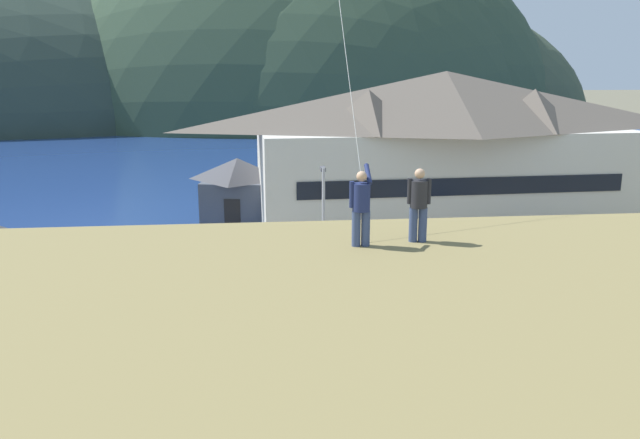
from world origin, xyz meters
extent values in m
plane|color=#66604C|center=(0.00, 0.00, 0.00)|extent=(600.00, 600.00, 0.00)
cube|color=gray|center=(0.00, 5.00, 0.05)|extent=(40.00, 20.00, 0.10)
cube|color=navy|center=(0.00, 60.00, 0.01)|extent=(360.00, 84.00, 0.03)
ellipsoid|color=#334733|center=(7.68, 114.83, 0.00)|extent=(106.30, 68.60, 83.43)
ellipsoid|color=#334733|center=(13.14, 110.06, 0.00)|extent=(81.56, 62.63, 74.28)
ellipsoid|color=#3D4C38|center=(19.80, 116.36, 0.00)|extent=(101.59, 49.27, 56.01)
cube|color=beige|center=(10.26, 21.15, 3.50)|extent=(25.15, 9.58, 7.01)
cube|color=black|center=(10.45, 16.86, 3.85)|extent=(21.06, 1.02, 1.10)
pyramid|color=#60564C|center=(10.26, 21.15, 8.92)|extent=(26.67, 10.50, 3.82)
pyramid|color=#60564C|center=(4.75, 19.41, 8.36)|extent=(4.87, 4.87, 2.68)
pyramid|color=#60564C|center=(15.90, 19.91, 8.36)|extent=(4.87, 4.87, 2.68)
cube|color=#474C56|center=(-3.75, 24.00, 1.67)|extent=(5.33, 5.08, 3.33)
pyramid|color=#47474C|center=(-3.75, 24.00, 4.09)|extent=(5.77, 5.57, 1.52)
cube|color=black|center=(-4.13, 21.84, 1.17)|extent=(1.09, 0.25, 2.33)
cube|color=#70604C|center=(-0.74, 33.72, 0.35)|extent=(3.20, 14.66, 0.70)
cube|color=navy|center=(-4.06, 30.78, 0.45)|extent=(2.41, 6.34, 0.90)
cube|color=navy|center=(-4.06, 30.78, 0.98)|extent=(2.34, 6.15, 0.16)
cube|color=silver|center=(-4.09, 30.31, 1.61)|extent=(1.52, 1.96, 1.10)
cube|color=#B28923|center=(5.04, 6.99, 0.82)|extent=(4.26, 1.95, 0.80)
cube|color=olive|center=(4.89, 6.99, 1.57)|extent=(2.16, 1.68, 0.70)
cube|color=black|center=(4.89, 6.99, 1.54)|extent=(2.20, 1.71, 0.32)
cylinder|color=black|center=(6.37, 6.02, 0.42)|extent=(0.65, 0.24, 0.64)
cylinder|color=black|center=(6.44, 7.85, 0.42)|extent=(0.65, 0.24, 0.64)
cylinder|color=black|center=(3.64, 6.12, 0.42)|extent=(0.65, 0.24, 0.64)
cylinder|color=black|center=(3.71, 7.95, 0.42)|extent=(0.65, 0.24, 0.64)
cube|color=silver|center=(-1.44, 7.69, 0.82)|extent=(4.32, 2.11, 0.80)
cube|color=beige|center=(-1.29, 7.67, 1.57)|extent=(2.21, 1.75, 0.70)
cube|color=black|center=(-1.29, 7.67, 1.54)|extent=(2.26, 1.79, 0.32)
cylinder|color=black|center=(-2.73, 8.70, 0.42)|extent=(0.65, 0.27, 0.64)
cylinder|color=black|center=(-2.87, 6.87, 0.42)|extent=(0.65, 0.27, 0.64)
cylinder|color=black|center=(-0.01, 8.50, 0.42)|extent=(0.65, 0.27, 0.64)
cylinder|color=black|center=(-0.15, 6.67, 0.42)|extent=(0.65, 0.27, 0.64)
cube|color=#B28923|center=(6.91, 0.47, 0.82)|extent=(4.23, 1.86, 0.80)
cube|color=olive|center=(7.06, 0.47, 1.57)|extent=(2.12, 1.63, 0.70)
cube|color=black|center=(7.06, 0.47, 1.54)|extent=(2.17, 1.66, 0.32)
cylinder|color=black|center=(5.53, 1.37, 0.42)|extent=(0.64, 0.23, 0.64)
cylinder|color=black|center=(5.56, -0.47, 0.42)|extent=(0.64, 0.23, 0.64)
cylinder|color=black|center=(8.26, 1.41, 0.42)|extent=(0.64, 0.23, 0.64)
cylinder|color=black|center=(8.29, -0.43, 0.42)|extent=(0.64, 0.23, 0.64)
cube|color=silver|center=(-3.80, 0.21, 0.82)|extent=(4.21, 1.83, 0.80)
cube|color=beige|center=(-3.95, 0.21, 1.57)|extent=(2.11, 1.61, 0.70)
cube|color=black|center=(-3.95, 0.21, 1.54)|extent=(2.15, 1.65, 0.32)
cylinder|color=black|center=(-2.44, -0.72, 0.42)|extent=(0.64, 0.22, 0.64)
cylinder|color=black|center=(-2.43, 1.12, 0.42)|extent=(0.64, 0.22, 0.64)
cylinder|color=black|center=(-5.17, -0.70, 0.42)|extent=(0.64, 0.22, 0.64)
cylinder|color=black|center=(-5.16, 1.14, 0.42)|extent=(0.64, 0.22, 0.64)
cube|color=navy|center=(12.52, 6.48, 0.82)|extent=(4.32, 2.10, 0.80)
cube|color=navy|center=(12.67, 6.47, 1.57)|extent=(2.21, 1.75, 0.70)
cube|color=black|center=(12.67, 6.47, 1.54)|extent=(2.25, 1.78, 0.32)
cylinder|color=black|center=(11.22, 7.49, 0.42)|extent=(0.65, 0.27, 0.64)
cylinder|color=black|center=(11.09, 5.66, 0.42)|extent=(0.65, 0.27, 0.64)
cylinder|color=black|center=(13.95, 7.29, 0.42)|extent=(0.65, 0.27, 0.64)
cylinder|color=black|center=(13.81, 5.46, 0.42)|extent=(0.65, 0.27, 0.64)
cube|color=#236633|center=(-10.55, 0.02, 0.82)|extent=(4.26, 1.96, 0.80)
cube|color=#1E562B|center=(-10.40, 0.01, 1.57)|extent=(2.16, 1.68, 0.70)
cube|color=black|center=(-10.40, 0.01, 1.54)|extent=(2.20, 1.71, 0.32)
cylinder|color=black|center=(-9.15, 0.88, 0.42)|extent=(0.65, 0.24, 0.64)
cylinder|color=black|center=(-9.22, -0.95, 0.42)|extent=(0.65, 0.24, 0.64)
cube|color=black|center=(-7.63, 5.45, 0.82)|extent=(4.33, 2.14, 0.80)
cube|color=black|center=(-7.48, 5.47, 1.57)|extent=(2.22, 1.77, 0.70)
cube|color=black|center=(-7.48, 5.47, 1.54)|extent=(2.27, 1.80, 0.32)
cylinder|color=black|center=(-9.07, 6.26, 0.42)|extent=(0.66, 0.27, 0.64)
cylinder|color=black|center=(-8.92, 4.43, 0.42)|extent=(0.66, 0.27, 0.64)
cylinder|color=black|center=(-6.35, 6.48, 0.42)|extent=(0.66, 0.27, 0.64)
cylinder|color=black|center=(-6.20, 4.65, 0.42)|extent=(0.66, 0.27, 0.64)
cube|color=#9EA3A8|center=(2.22, -0.13, 0.82)|extent=(4.20, 1.81, 0.80)
cube|color=gray|center=(2.07, -0.13, 1.57)|extent=(2.10, 1.60, 0.70)
cube|color=black|center=(2.07, -0.13, 1.54)|extent=(2.15, 1.64, 0.32)
cylinder|color=black|center=(3.58, -1.05, 0.42)|extent=(0.64, 0.22, 0.64)
cylinder|color=black|center=(3.58, 0.79, 0.42)|extent=(0.64, 0.22, 0.64)
cylinder|color=black|center=(0.85, -1.04, 0.42)|extent=(0.64, 0.22, 0.64)
cylinder|color=black|center=(0.85, 0.80, 0.42)|extent=(0.64, 0.22, 0.64)
cylinder|color=#ADADB2|center=(0.90, 10.50, 3.12)|extent=(0.16, 0.16, 6.05)
cube|color=#4C4C51|center=(0.90, 10.85, 6.05)|extent=(0.24, 0.70, 0.20)
cylinder|color=#384770|center=(-0.24, -6.82, 7.43)|extent=(0.20, 0.20, 0.82)
cylinder|color=#384770|center=(-0.02, -6.82, 7.43)|extent=(0.20, 0.20, 0.82)
cylinder|color=navy|center=(-0.13, -6.82, 8.16)|extent=(0.40, 0.40, 0.64)
sphere|color=tan|center=(-0.13, -6.82, 8.64)|extent=(0.24, 0.24, 0.24)
cylinder|color=navy|center=(0.05, -6.64, 8.66)|extent=(0.11, 0.56, 0.43)
cylinder|color=navy|center=(-0.35, -6.82, 8.23)|extent=(0.11, 0.11, 0.60)
cylinder|color=#384770|center=(1.16, -6.57, 7.43)|extent=(0.20, 0.20, 0.82)
cylinder|color=#384770|center=(1.38, -6.60, 7.43)|extent=(0.20, 0.20, 0.82)
cylinder|color=#232328|center=(1.27, -6.58, 8.16)|extent=(0.40, 0.40, 0.64)
sphere|color=tan|center=(1.27, -6.58, 8.64)|extent=(0.24, 0.24, 0.24)
cylinder|color=#232328|center=(1.05, -6.55, 8.23)|extent=(0.11, 0.11, 0.60)
cylinder|color=#232328|center=(1.48, -6.62, 8.23)|extent=(0.11, 0.11, 0.60)
camera|label=1|loc=(-2.51, -20.69, 11.00)|focal=35.54mm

